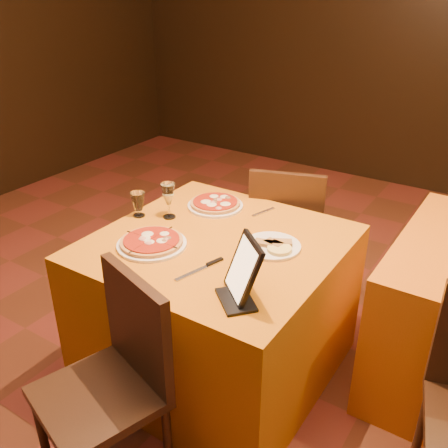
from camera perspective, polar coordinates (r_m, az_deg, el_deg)
The scene contains 14 objects.
floor at distance 2.57m, azimuth -5.55°, elevation -20.38°, with size 6.00×7.00×0.01m, color #5E2D19.
wall_back at distance 4.99m, azimuth 20.90°, elevation 19.59°, with size 6.00×0.01×2.80m, color black.
main_table at distance 2.54m, azimuth -0.71°, elevation -9.39°, with size 1.10×1.10×0.75m, color #C06B0C.
chair_main_near at distance 2.03m, azimuth -14.23°, elevation -18.56°, with size 0.42×0.42×0.91m, color #30240F, non-canonical shape.
chair_main_far at distance 3.08m, azimuth 7.35°, elevation -0.95°, with size 0.36×0.36×0.91m, color black, non-canonical shape.
pizza_near at distance 2.31m, azimuth -8.27°, elevation -2.15°, with size 0.32×0.32×0.03m.
pizza_far at distance 2.68m, azimuth -1.01°, elevation 2.26°, with size 0.30×0.30×0.03m.
cutlet_dish at distance 2.29m, azimuth 5.47°, elevation -2.39°, with size 0.27×0.27×0.03m.
wine_glass at distance 2.54m, azimuth -6.36°, elevation 2.69°, with size 0.08×0.08×0.19m, color #ECE686, non-canonical shape.
water_glass at distance 2.59m, azimuth -9.79°, elevation 2.21°, with size 0.07×0.07×0.13m, color white, non-canonical shape.
tablet at distance 1.90m, azimuth 2.22°, elevation -5.11°, with size 0.20×0.02×0.24m, color black.
knife at distance 2.11m, azimuth -2.83°, elevation -5.26°, with size 0.25×0.02×0.01m, color #AEAFB5.
fork_near at distance 2.39m, azimuth -10.31°, elevation -1.64°, with size 0.17×0.02×0.01m, color silver.
fork_far at distance 2.62m, azimuth 4.53°, elevation 1.38°, with size 0.16×0.02×0.01m, color silver.
Camera 1 is at (1.15, -1.33, 1.86)m, focal length 40.00 mm.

